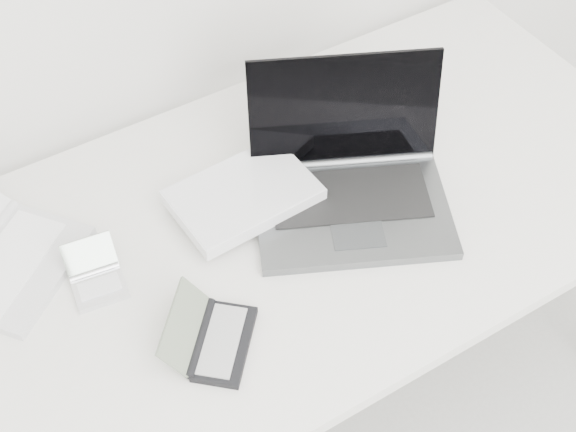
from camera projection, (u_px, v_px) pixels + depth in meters
desk at (290, 232)px, 1.60m from camera, size 1.60×0.80×0.73m
laptop_large at (315, 186)px, 1.56m from camera, size 0.56×0.44×0.25m
pda_silver at (97, 279)px, 1.45m from camera, size 0.11×0.12×0.07m
palmtop_charcoal at (213, 339)px, 1.36m from camera, size 0.20×0.21×0.07m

